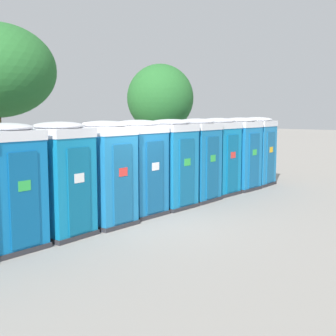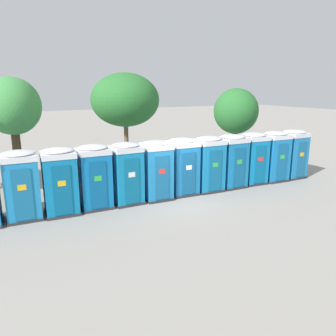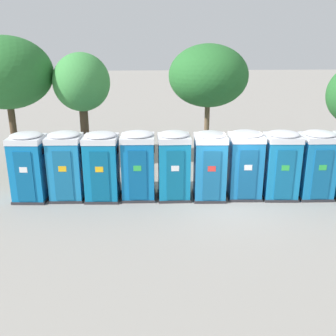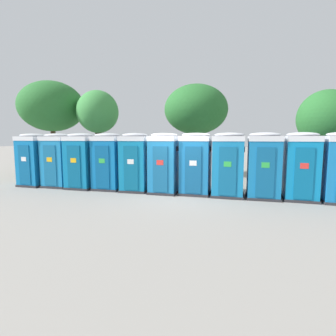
# 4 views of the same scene
# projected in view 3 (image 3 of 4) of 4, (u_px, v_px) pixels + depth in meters

# --- Properties ---
(ground_plane) EXTENTS (120.00, 120.00, 0.00)m
(ground_plane) POSITION_uv_depth(u_px,v_px,m) (228.00, 202.00, 14.43)
(ground_plane) COLOR gray
(portapotty_0) EXTENTS (1.29, 1.28, 2.54)m
(portapotty_0) POSITION_uv_depth(u_px,v_px,m) (29.00, 166.00, 14.33)
(portapotty_0) COLOR #2D2D33
(portapotty_0) RESTS_ON ground
(portapotty_1) EXTENTS (1.26, 1.24, 2.54)m
(portapotty_1) POSITION_uv_depth(u_px,v_px,m) (66.00, 166.00, 14.42)
(portapotty_1) COLOR #2D2D33
(portapotty_1) RESTS_ON ground
(portapotty_2) EXTENTS (1.29, 1.26, 2.54)m
(portapotty_2) POSITION_uv_depth(u_px,v_px,m) (102.00, 166.00, 14.37)
(portapotty_2) COLOR #2D2D33
(portapotty_2) RESTS_ON ground
(portapotty_3) EXTENTS (1.27, 1.24, 2.54)m
(portapotty_3) POSITION_uv_depth(u_px,v_px,m) (138.00, 165.00, 14.48)
(portapotty_3) COLOR #2D2D33
(portapotty_3) RESTS_ON ground
(portapotty_4) EXTENTS (1.18, 1.21, 2.54)m
(portapotty_4) POSITION_uv_depth(u_px,v_px,m) (174.00, 165.00, 14.47)
(portapotty_4) COLOR #2D2D33
(portapotty_4) RESTS_ON ground
(portapotty_5) EXTENTS (1.22, 1.25, 2.54)m
(portapotty_5) POSITION_uv_depth(u_px,v_px,m) (210.00, 165.00, 14.44)
(portapotty_5) COLOR #2D2D33
(portapotty_5) RESTS_ON ground
(portapotty_6) EXTENTS (1.29, 1.26, 2.54)m
(portapotty_6) POSITION_uv_depth(u_px,v_px,m) (245.00, 164.00, 14.56)
(portapotty_6) COLOR #2D2D33
(portapotty_6) RESTS_ON ground
(portapotty_7) EXTENTS (1.31, 1.27, 2.54)m
(portapotty_7) POSITION_uv_depth(u_px,v_px,m) (281.00, 165.00, 14.53)
(portapotty_7) COLOR #2D2D33
(portapotty_7) RESTS_ON ground
(portapotty_8) EXTENTS (1.25, 1.23, 2.54)m
(portapotty_8) POSITION_uv_depth(u_px,v_px,m) (316.00, 164.00, 14.56)
(portapotty_8) COLOR #2D2D33
(portapotty_8) RESTS_ON ground
(street_tree_0) EXTENTS (2.48, 2.48, 5.16)m
(street_tree_0) POSITION_uv_depth(u_px,v_px,m) (82.00, 84.00, 17.18)
(street_tree_0) COLOR #4C3826
(street_tree_0) RESTS_ON ground
(street_tree_1) EXTENTS (3.78, 3.78, 5.50)m
(street_tree_1) POSITION_uv_depth(u_px,v_px,m) (208.00, 76.00, 18.62)
(street_tree_1) COLOR brown
(street_tree_1) RESTS_ON ground
(street_tree_3) EXTENTS (3.99, 3.99, 5.86)m
(street_tree_3) POSITION_uv_depth(u_px,v_px,m) (6.00, 73.00, 16.95)
(street_tree_3) COLOR #4C3826
(street_tree_3) RESTS_ON ground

